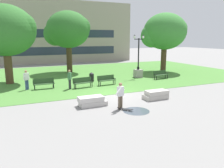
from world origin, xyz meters
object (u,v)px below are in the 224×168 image
(concrete_block_left, at_px, (156,95))
(person_bystander_near_lawn, at_px, (26,79))
(park_bench_near_left, at_px, (106,79))
(lamp_post_center, at_px, (138,69))
(concrete_block_center, at_px, (92,101))
(park_bench_far_left, at_px, (83,82))
(park_bench_far_right, at_px, (160,74))
(person_skateboarder, at_px, (120,94))
(trash_bin, at_px, (92,77))
(skateboard, at_px, (125,109))
(park_bench_near_right, at_px, (44,83))
(person_bystander_far_lawn, at_px, (70,78))

(concrete_block_left, relative_size, person_bystander_near_lawn, 1.07)
(park_bench_near_left, distance_m, lamp_post_center, 5.37)
(concrete_block_center, relative_size, lamp_post_center, 0.39)
(concrete_block_center, xyz_separation_m, park_bench_far_left, (0.95, 5.47, 0.23))
(person_bystander_near_lawn, bearing_deg, park_bench_far_right, -1.22)
(person_skateboarder, xyz_separation_m, trash_bin, (1.13, 9.20, -0.47))
(skateboard, xyz_separation_m, park_bench_near_right, (-3.94, 8.12, 0.45))
(park_bench_near_right, distance_m, person_bystander_far_lawn, 2.38)
(concrete_block_left, distance_m, skateboard, 3.58)
(lamp_post_center, relative_size, person_bystander_near_lawn, 2.79)
(person_skateboarder, bearing_deg, lamp_post_center, 54.24)
(park_bench_far_right, bearing_deg, person_skateboarder, -138.34)
(lamp_post_center, bearing_deg, person_skateboarder, -125.76)
(park_bench_far_right, relative_size, lamp_post_center, 0.39)
(park_bench_near_right, distance_m, lamp_post_center, 10.67)
(park_bench_near_right, distance_m, park_bench_far_left, 3.42)
(concrete_block_left, xyz_separation_m, park_bench_far_right, (5.13, 6.56, 0.23))
(park_bench_near_left, xyz_separation_m, park_bench_near_right, (-5.71, 0.67, 0.00))
(person_skateboarder, xyz_separation_m, park_bench_far_left, (-0.48, 6.84, -0.43))
(park_bench_near_right, xyz_separation_m, trash_bin, (4.91, 1.43, -0.04))
(concrete_block_left, distance_m, trash_bin, 8.46)
(park_bench_far_left, xyz_separation_m, person_bystander_far_lawn, (-1.22, -0.16, 0.45))
(skateboard, relative_size, park_bench_near_left, 0.49)
(trash_bin, bearing_deg, person_bystander_near_lawn, -168.53)
(concrete_block_center, relative_size, person_skateboarder, 1.10)
(park_bench_near_right, height_order, trash_bin, trash_bin)
(trash_bin, bearing_deg, concrete_block_center, -108.13)
(concrete_block_left, bearing_deg, person_bystander_near_lawn, 141.48)
(concrete_block_center, distance_m, lamp_post_center, 11.49)
(person_bystander_near_lawn, bearing_deg, concrete_block_center, -60.28)
(park_bench_far_left, distance_m, park_bench_far_right, 9.09)
(park_bench_near_right, relative_size, lamp_post_center, 0.38)
(person_skateboarder, bearing_deg, person_bystander_far_lawn, 104.23)
(park_bench_near_right, xyz_separation_m, person_bystander_near_lawn, (-1.39, 0.16, 0.44))
(skateboard, bearing_deg, park_bench_far_right, 43.53)
(park_bench_near_left, distance_m, park_bench_near_right, 5.75)
(park_bench_near_right, relative_size, park_bench_far_left, 0.97)
(park_bench_near_left, bearing_deg, trash_bin, 110.77)
(person_skateboarder, bearing_deg, concrete_block_left, 17.18)
(park_bench_far_right, xyz_separation_m, trash_bin, (-7.44, 1.57, -0.04))
(concrete_block_center, relative_size, park_bench_near_left, 1.02)
(park_bench_near_left, height_order, person_bystander_far_lawn, person_bystander_far_lawn)
(park_bench_far_right, bearing_deg, concrete_block_center, -147.98)
(lamp_post_center, height_order, trash_bin, lamp_post_center)
(concrete_block_center, height_order, person_bystander_far_lawn, person_bystander_far_lawn)
(concrete_block_left, bearing_deg, person_bystander_far_lawn, 132.45)
(concrete_block_center, height_order, park_bench_far_left, park_bench_far_left)
(park_bench_far_right, distance_m, trash_bin, 7.60)
(skateboard, xyz_separation_m, person_bystander_far_lawn, (-1.87, 7.04, 0.90))
(park_bench_near_right, bearing_deg, trash_bin, 16.30)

